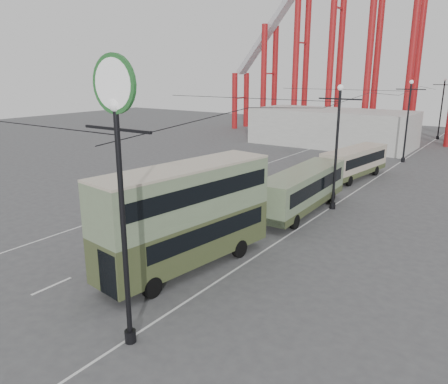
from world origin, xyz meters
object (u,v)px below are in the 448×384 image
Objects in this scene: lamp_post_near at (118,142)px; single_decker_green at (302,189)px; double_decker_bus at (186,212)px; pedestrian at (216,217)px; single_decker_cream at (354,162)px.

single_decker_green is (-1.66, 18.93, -6.07)m from lamp_post_near.
single_decker_green is at bearing 93.94° from double_decker_bus.
double_decker_bus reaches higher than pedestrian.
lamp_post_near is 1.10× the size of single_decker_cream.
double_decker_bus is 5.65× the size of pedestrian.
lamp_post_near reaches higher than single_decker_green.
lamp_post_near reaches higher than single_decker_cream.
double_decker_bus is 0.94× the size of single_decker_green.
double_decker_bus is 25.25m from single_decker_cream.
single_decker_green reaches higher than single_decker_cream.
single_decker_cream reaches higher than pedestrian.
lamp_post_near reaches higher than double_decker_bus.
single_decker_cream is (0.44, 25.21, -1.45)m from double_decker_bus.
double_decker_bus is at bearing -95.74° from single_decker_green.
lamp_post_near is 32.35m from single_decker_cream.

